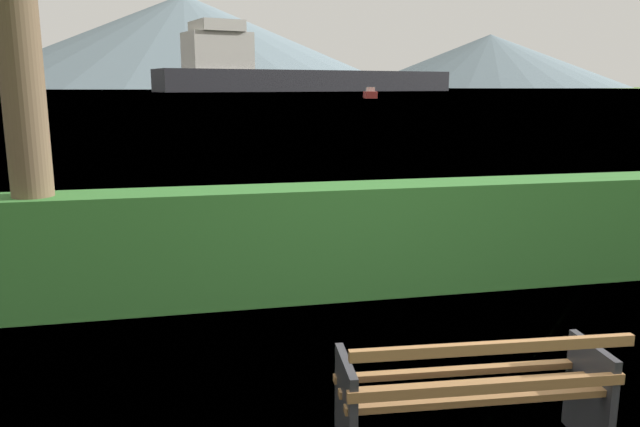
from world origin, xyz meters
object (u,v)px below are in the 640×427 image
(park_bench, at_px, (474,393))
(cargo_ship_large, at_px, (291,73))
(sailboat_mid, at_px, (370,94))
(fishing_boat_near, at_px, (362,89))

(park_bench, height_order, cargo_ship_large, cargo_ship_large)
(cargo_ship_large, xyz_separation_m, sailboat_mid, (-6.52, -123.06, -5.90))
(park_bench, height_order, fishing_boat_near, fishing_boat_near)
(park_bench, xyz_separation_m, fishing_boat_near, (69.00, 244.94, 0.24))
(park_bench, distance_m, sailboat_mid, 107.93)
(fishing_boat_near, bearing_deg, sailboat_mid, -105.30)
(fishing_boat_near, xyz_separation_m, sailboat_mid, (-38.66, -141.35, 0.07))
(park_bench, bearing_deg, cargo_ship_large, 80.76)
(park_bench, height_order, sailboat_mid, sailboat_mid)
(park_bench, xyz_separation_m, sailboat_mid, (30.33, 103.58, 0.31))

